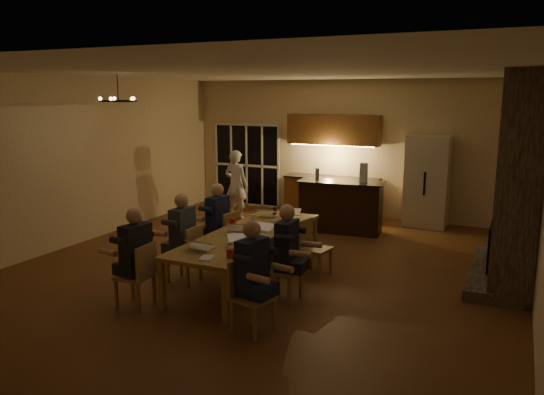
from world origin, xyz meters
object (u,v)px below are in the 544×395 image
(laptop_a, at_px, (202,241))
(person_right_near, at_px, (252,275))
(dining_table, at_px, (249,256))
(person_left_mid, at_px, (183,237))
(redcup_near, at_px, (230,253))
(laptop_c, at_px, (238,224))
(plate_left, at_px, (197,245))
(bar_bottle, at_px, (317,174))
(person_right_mid, at_px, (287,253))
(chair_right_far, at_px, (315,248))
(bar_blender, at_px, (364,173))
(standing_person, at_px, (236,185))
(laptop_e, at_px, (269,210))
(chair_left_near, at_px, (135,275))
(chandelier, at_px, (118,101))
(redcup_mid, at_px, (233,222))
(person_left_near, at_px, (136,258))
(person_left_far, at_px, (218,223))
(mug_front, at_px, (235,236))
(laptop_d, at_px, (260,229))
(chair_right_near, at_px, (253,297))
(bar_island, at_px, (341,207))
(chair_right_mid, at_px, (284,270))
(chair_left_far, at_px, (223,236))
(chair_left_mid, at_px, (184,254))
(plate_far, at_px, (295,224))
(mug_mid, at_px, (273,223))
(laptop_b, at_px, (240,241))
(refrigerator, at_px, (427,181))
(laptop_f, at_px, (290,213))
(can_cola, at_px, (275,211))
(mug_back, at_px, (253,218))
(plate_near, at_px, (253,243))

(laptop_a, bearing_deg, person_right_near, 153.48)
(dining_table, bearing_deg, person_left_mid, -152.76)
(redcup_near, bearing_deg, laptop_c, 114.09)
(plate_left, height_order, bar_bottle, bar_bottle)
(person_right_mid, bearing_deg, chair_right_far, -2.43)
(person_right_near, distance_m, bar_blender, 5.09)
(standing_person, relative_size, laptop_e, 5.04)
(chair_left_near, bearing_deg, bar_bottle, 168.36)
(bar_bottle, relative_size, bar_blender, 0.60)
(chandelier, relative_size, bar_blender, 1.53)
(dining_table, height_order, redcup_mid, redcup_mid)
(person_left_near, xyz_separation_m, redcup_mid, (0.42, 1.92, 0.12))
(person_left_far, relative_size, mug_front, 13.80)
(laptop_d, bearing_deg, chair_right_near, -64.49)
(person_left_near, relative_size, plate_left, 6.23)
(standing_person, distance_m, chandelier, 4.03)
(bar_island, relative_size, person_left_far, 1.28)
(chair_right_mid, bearing_deg, chair_left_far, 58.45)
(laptop_e, bearing_deg, chair_left_far, 33.54)
(bar_island, distance_m, chair_left_mid, 4.13)
(plate_far, bearing_deg, redcup_mid, -151.53)
(chair_right_near, relative_size, mug_mid, 8.90)
(mug_front, bearing_deg, plate_far, 69.81)
(person_right_near, distance_m, plate_left, 1.35)
(person_right_near, distance_m, mug_mid, 2.27)
(dining_table, relative_size, laptop_b, 10.25)
(refrigerator, relative_size, laptop_d, 6.25)
(chair_left_mid, xyz_separation_m, laptop_f, (1.09, 1.59, 0.42))
(chair_left_near, bearing_deg, can_cola, 163.18)
(laptop_a, bearing_deg, chair_right_far, -122.12)
(chair_left_far, height_order, laptop_d, laptop_d)
(mug_mid, xyz_separation_m, can_cola, (-0.33, 0.78, 0.01))
(bar_blender, bearing_deg, redcup_near, -86.85)
(chair_left_near, relative_size, laptop_e, 2.78)
(standing_person, relative_size, redcup_mid, 13.45)
(redcup_mid, bearing_deg, mug_back, 71.27)
(plate_far, bearing_deg, laptop_e, 152.44)
(chair_right_mid, relative_size, redcup_near, 7.42)
(laptop_e, bearing_deg, redcup_mid, 68.09)
(laptop_c, xyz_separation_m, bar_blender, (1.05, 3.43, 0.42))
(chair_left_far, xyz_separation_m, chandelier, (-1.60, -0.64, 2.31))
(laptop_f, height_order, bar_bottle, bar_bottle)
(person_right_mid, bearing_deg, person_left_near, 118.11)
(bar_island, bearing_deg, chair_left_mid, -112.72)
(laptop_c, relative_size, plate_near, 1.39)
(person_left_near, height_order, mug_front, person_left_near)
(chair_left_far, height_order, person_left_far, person_left_far)
(can_cola, bearing_deg, person_right_near, -70.23)
(chair_right_near, bearing_deg, person_left_near, 102.30)
(chair_left_far, distance_m, laptop_a, 1.85)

